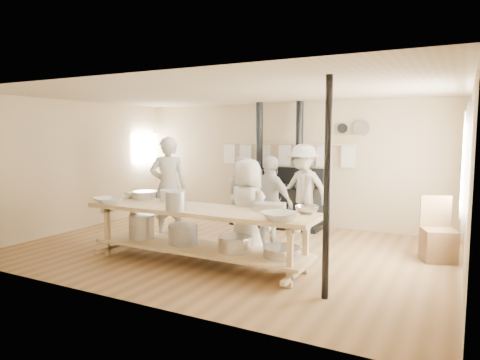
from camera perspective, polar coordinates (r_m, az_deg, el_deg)
The scene contains 24 objects.
ground at distance 7.29m, azimuth -1.48°, elevation -9.25°, with size 7.00×7.00×0.00m, color brown.
room_shell at distance 7.04m, azimuth -1.52°, elevation 3.60°, with size 7.00×7.00×7.00m.
window_right at distance 6.75m, azimuth 27.97°, elevation 1.73°, with size 0.09×1.50×1.65m.
left_opening at distance 10.66m, azimuth -12.58°, elevation 4.20°, with size 0.00×0.90×0.90m.
stove at distance 9.05m, azimuth 5.01°, elevation -2.86°, with size 1.90×0.75×2.60m.
towel_rail at distance 9.21m, azimuth 5.79°, elevation 3.77°, with size 3.00×0.04×0.47m.
back_wall_shelf at distance 8.79m, azimuth 14.85°, elevation 6.39°, with size 0.63×0.14×0.32m.
prep_table at distance 6.42m, azimuth -5.50°, elevation -6.62°, with size 3.60×0.90×0.85m.
support_post at distance 5.02m, azimuth 11.53°, elevation -1.26°, with size 0.08×0.08×2.60m, color black.
cook_far_left at distance 8.23m, azimuth -9.53°, elevation -0.86°, with size 0.69×0.45×1.89m, color beige.
cook_left at distance 8.21m, azimuth 0.43°, elevation -2.07°, with size 0.74×0.58×1.52m, color beige.
cook_center at distance 6.56m, azimuth 0.99°, elevation -4.00°, with size 0.76×0.50×1.56m, color beige.
cook_right at distance 7.13m, azimuth 4.12°, elevation -3.12°, with size 0.92×0.39×1.58m, color beige.
cook_by_window at distance 8.38m, azimuth 8.43°, elevation -1.21°, with size 1.13×0.65×1.74m, color beige.
chair at distance 7.28m, azimuth 24.89°, elevation -7.50°, with size 0.59×0.59×0.98m.
bowl_white_a at distance 7.03m, azimuth -17.31°, elevation -2.62°, with size 0.39×0.39×0.10m, color white.
bowl_steel_a at distance 7.54m, azimuth -14.01°, elevation -1.95°, with size 0.31×0.31×0.10m, color silver.
bowl_white_b at distance 5.42m, azimuth 5.28°, elevation -4.85°, with size 0.45×0.45×0.11m, color white.
bowl_steel_b at distance 5.97m, azimuth 8.92°, elevation -3.92°, with size 0.33×0.33×0.10m, color silver.
roasting_pan at distance 6.17m, azimuth 3.97°, elevation -3.55°, with size 0.44×0.29×0.10m, color #B2B2B7.
mixing_bowl_large at distance 7.37m, azimuth -12.53°, elevation -1.96°, with size 0.41×0.41×0.13m, color silver.
bucket_galv at distance 6.16m, azimuth -8.54°, elevation -2.78°, with size 0.30×0.30×0.27m, color gray.
deep_bowl_enamel at distance 7.06m, azimuth -9.45°, elevation -2.05°, with size 0.29×0.29×0.18m, color white.
pitcher at distance 6.97m, azimuth -8.46°, elevation -2.07°, with size 0.13×0.13×0.20m, color white.
Camera 1 is at (3.42, -6.14, 1.94)m, focal length 32.00 mm.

